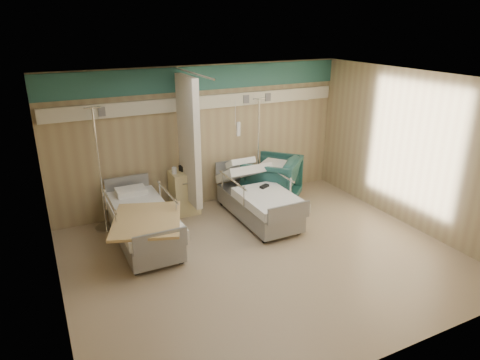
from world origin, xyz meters
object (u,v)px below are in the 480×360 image
iv_stand_right (258,178)px  visitor_armchair (272,180)px  bed_right (258,204)px  bedside_cabinet (184,192)px  bed_left (143,227)px  iv_stand_left (104,205)px

iv_stand_right → visitor_armchair: bearing=-66.8°
bed_right → bedside_cabinet: (-1.15, 0.90, 0.11)m
visitor_armchair → iv_stand_right: size_ratio=0.50×
bed_left → visitor_armchair: 2.92m
visitor_armchair → iv_stand_right: bearing=-109.7°
visitor_armchair → bed_right: bearing=-0.2°
visitor_armchair → bed_left: bearing=-31.0°
iv_stand_right → iv_stand_left: (-3.18, -0.07, 0.02)m
bedside_cabinet → iv_stand_right: 1.65m
iv_stand_right → bedside_cabinet: bearing=-178.6°
visitor_armchair → iv_stand_left: 3.34m
iv_stand_right → iv_stand_left: iv_stand_left is taller
bed_left → iv_stand_left: size_ratio=0.96×
bed_right → iv_stand_right: (0.50, 0.94, 0.12)m
bed_right → bedside_cabinet: 1.46m
iv_stand_right → bed_left: bearing=-160.8°
bed_right → bed_left: same height
bed_right → iv_stand_left: iv_stand_left is taller
iv_stand_right → bed_right: bearing=-118.2°
bedside_cabinet → iv_stand_left: (-1.53, -0.03, 0.03)m
bed_left → iv_stand_left: (-0.48, 0.87, 0.14)m
bed_left → visitor_armchair: size_ratio=2.02×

